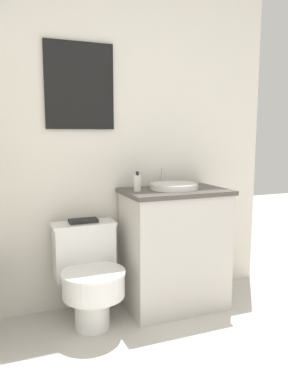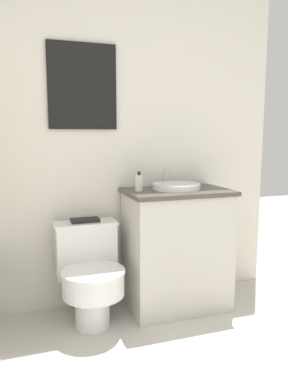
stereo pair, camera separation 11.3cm
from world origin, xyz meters
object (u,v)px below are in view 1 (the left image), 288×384
at_px(book_on_tank, 83,221).
at_px(toilet, 89,273).
at_px(soap_bottle, 137,183).
at_px(sink, 174,186).

bearing_deg(book_on_tank, toilet, -90.00).
relative_size(toilet, book_on_tank, 3.43).
xyz_separation_m(toilet, soap_bottle, (0.36, 0.04, 0.57)).
bearing_deg(sink, book_on_tank, 172.21).
height_order(sink, soap_bottle, soap_bottle).
relative_size(sink, book_on_tank, 1.94).
distance_m(toilet, sink, 0.83).
bearing_deg(toilet, soap_bottle, 6.93).
distance_m(sink, soap_bottle, 0.28).
distance_m(toilet, book_on_tank, 0.34).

